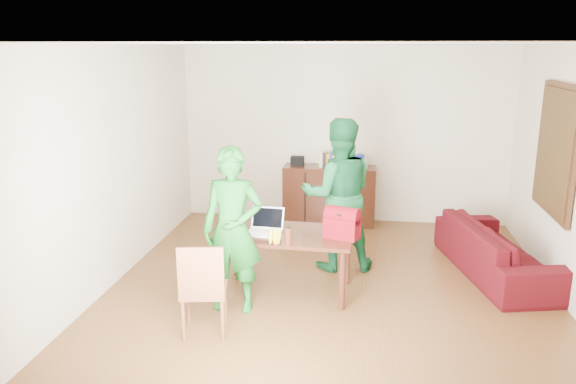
% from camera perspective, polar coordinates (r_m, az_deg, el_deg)
% --- Properties ---
extents(room, '(5.20, 5.70, 2.90)m').
position_cam_1_polar(room, '(6.16, 4.71, 1.71)').
color(room, '#401D10').
rests_on(room, ground).
extents(table, '(1.52, 0.90, 0.70)m').
position_cam_1_polar(table, '(6.19, -0.27, -4.88)').
color(table, black).
rests_on(table, ground).
extents(chair, '(0.49, 0.47, 0.93)m').
position_cam_1_polar(chair, '(5.51, -8.48, -11.43)').
color(chair, brown).
rests_on(chair, ground).
extents(person_near, '(0.63, 0.42, 1.72)m').
position_cam_1_polar(person_near, '(5.75, -5.65, -3.87)').
color(person_near, '#16651D').
rests_on(person_near, ground).
extents(person_far, '(1.02, 0.85, 1.86)m').
position_cam_1_polar(person_far, '(6.82, 5.13, -0.28)').
color(person_far, '#145B2F').
rests_on(person_far, ground).
extents(laptop, '(0.38, 0.28, 0.26)m').
position_cam_1_polar(laptop, '(6.12, -2.46, -3.84)').
color(laptop, white).
rests_on(laptop, table).
extents(bananas, '(0.20, 0.16, 0.07)m').
position_cam_1_polar(bananas, '(5.80, -1.35, -5.02)').
color(bananas, gold).
rests_on(bananas, table).
extents(bottle, '(0.08, 0.08, 0.20)m').
position_cam_1_polar(bottle, '(5.78, 0.03, -4.40)').
color(bottle, '#512312').
rests_on(bottle, table).
extents(red_bag, '(0.41, 0.32, 0.27)m').
position_cam_1_polar(red_bag, '(5.99, 5.52, -3.42)').
color(red_bag, maroon).
rests_on(red_bag, table).
extents(sofa, '(1.27, 2.21, 0.61)m').
position_cam_1_polar(sofa, '(7.24, 20.47, -5.50)').
color(sofa, '#3D070F').
rests_on(sofa, ground).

